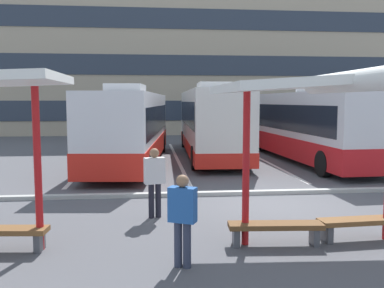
{
  "coord_description": "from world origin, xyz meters",
  "views": [
    {
      "loc": [
        -3.42,
        -10.95,
        2.85
      ],
      "look_at": [
        -1.95,
        3.42,
        1.37
      ],
      "focal_mm": 39.38,
      "sensor_mm": 36.0,
      "label": 1
    }
  ],
  "objects_px": {
    "coach_bus_2": "(307,126)",
    "bench_3": "(359,224)",
    "bench_1": "(3,234)",
    "waiting_shelter_1": "(327,86)",
    "coach_bus_0": "(131,128)",
    "coach_bus_1": "(210,122)",
    "waiting_passenger_0": "(182,215)",
    "waiting_passenger_1": "(155,178)",
    "bench_2": "(275,228)"
  },
  "relations": [
    {
      "from": "coach_bus_1",
      "to": "bench_2",
      "type": "height_order",
      "value": "coach_bus_1"
    },
    {
      "from": "bench_1",
      "to": "waiting_passenger_1",
      "type": "xyz_separation_m",
      "value": [
        2.91,
        2.02,
        0.66
      ]
    },
    {
      "from": "waiting_shelter_1",
      "to": "waiting_passenger_1",
      "type": "relative_size",
      "value": 3.0
    },
    {
      "from": "coach_bus_1",
      "to": "waiting_passenger_1",
      "type": "distance_m",
      "value": 11.74
    },
    {
      "from": "waiting_shelter_1",
      "to": "waiting_passenger_0",
      "type": "distance_m",
      "value": 3.65
    },
    {
      "from": "coach_bus_1",
      "to": "bench_1",
      "type": "bearing_deg",
      "value": -113.92
    },
    {
      "from": "waiting_passenger_1",
      "to": "coach_bus_2",
      "type": "bearing_deg",
      "value": 51.5
    },
    {
      "from": "coach_bus_2",
      "to": "waiting_shelter_1",
      "type": "height_order",
      "value": "coach_bus_2"
    },
    {
      "from": "coach_bus_1",
      "to": "waiting_shelter_1",
      "type": "bearing_deg",
      "value": -88.97
    },
    {
      "from": "bench_1",
      "to": "waiting_shelter_1",
      "type": "relative_size",
      "value": 0.34
    },
    {
      "from": "bench_1",
      "to": "waiting_passenger_1",
      "type": "height_order",
      "value": "waiting_passenger_1"
    },
    {
      "from": "bench_1",
      "to": "coach_bus_1",
      "type": "bearing_deg",
      "value": 66.08
    },
    {
      "from": "bench_3",
      "to": "bench_1",
      "type": "bearing_deg",
      "value": 179.29
    },
    {
      "from": "bench_2",
      "to": "waiting_passenger_0",
      "type": "distance_m",
      "value": 2.2
    },
    {
      "from": "waiting_shelter_1",
      "to": "bench_3",
      "type": "height_order",
      "value": "waiting_shelter_1"
    },
    {
      "from": "coach_bus_0",
      "to": "waiting_passenger_0",
      "type": "relative_size",
      "value": 7.37
    },
    {
      "from": "bench_2",
      "to": "waiting_passenger_0",
      "type": "relative_size",
      "value": 1.17
    },
    {
      "from": "coach_bus_2",
      "to": "bench_2",
      "type": "height_order",
      "value": "coach_bus_2"
    },
    {
      "from": "coach_bus_0",
      "to": "waiting_passenger_0",
      "type": "height_order",
      "value": "coach_bus_0"
    },
    {
      "from": "coach_bus_2",
      "to": "waiting_passenger_0",
      "type": "relative_size",
      "value": 7.38
    },
    {
      "from": "coach_bus_0",
      "to": "bench_3",
      "type": "distance_m",
      "value": 12.4
    },
    {
      "from": "bench_1",
      "to": "bench_3",
      "type": "bearing_deg",
      "value": -0.71
    },
    {
      "from": "coach_bus_2",
      "to": "waiting_passenger_0",
      "type": "xyz_separation_m",
      "value": [
        -6.93,
        -12.41,
        -0.71
      ]
    },
    {
      "from": "coach_bus_1",
      "to": "bench_1",
      "type": "xyz_separation_m",
      "value": [
        -5.92,
        -13.34,
        -1.42
      ]
    },
    {
      "from": "waiting_passenger_0",
      "to": "bench_3",
      "type": "bearing_deg",
      "value": 15.77
    },
    {
      "from": "coach_bus_1",
      "to": "waiting_passenger_0",
      "type": "bearing_deg",
      "value": -100.07
    },
    {
      "from": "coach_bus_2",
      "to": "bench_3",
      "type": "xyz_separation_m",
      "value": [
        -3.21,
        -11.36,
        -1.3
      ]
    },
    {
      "from": "bench_1",
      "to": "waiting_shelter_1",
      "type": "xyz_separation_m",
      "value": [
        6.16,
        -0.38,
        2.79
      ]
    },
    {
      "from": "bench_3",
      "to": "waiting_passenger_0",
      "type": "distance_m",
      "value": 3.91
    },
    {
      "from": "coach_bus_0",
      "to": "coach_bus_1",
      "type": "bearing_deg",
      "value": 29.13
    },
    {
      "from": "coach_bus_2",
      "to": "waiting_passenger_1",
      "type": "height_order",
      "value": "coach_bus_2"
    },
    {
      "from": "coach_bus_1",
      "to": "waiting_passenger_0",
      "type": "xyz_separation_m",
      "value": [
        -2.57,
        -14.48,
        -0.83
      ]
    },
    {
      "from": "coach_bus_2",
      "to": "bench_1",
      "type": "relative_size",
      "value": 6.9
    },
    {
      "from": "coach_bus_1",
      "to": "waiting_shelter_1",
      "type": "relative_size",
      "value": 2.33
    },
    {
      "from": "coach_bus_2",
      "to": "bench_1",
      "type": "distance_m",
      "value": 15.31
    },
    {
      "from": "bench_1",
      "to": "bench_3",
      "type": "xyz_separation_m",
      "value": [
        7.06,
        -0.09,
        0.0
      ]
    },
    {
      "from": "waiting_shelter_1",
      "to": "waiting_passenger_0",
      "type": "bearing_deg",
      "value": -165.0
    },
    {
      "from": "bench_3",
      "to": "waiting_passenger_1",
      "type": "distance_m",
      "value": 4.7
    },
    {
      "from": "coach_bus_2",
      "to": "waiting_shelter_1",
      "type": "distance_m",
      "value": 12.45
    },
    {
      "from": "waiting_shelter_1",
      "to": "waiting_passenger_0",
      "type": "height_order",
      "value": "waiting_shelter_1"
    },
    {
      "from": "coach_bus_1",
      "to": "waiting_passenger_1",
      "type": "relative_size",
      "value": 6.97
    },
    {
      "from": "coach_bus_0",
      "to": "waiting_passenger_1",
      "type": "distance_m",
      "value": 9.2
    },
    {
      "from": "coach_bus_2",
      "to": "bench_3",
      "type": "height_order",
      "value": "coach_bus_2"
    },
    {
      "from": "coach_bus_0",
      "to": "waiting_shelter_1",
      "type": "xyz_separation_m",
      "value": [
        4.18,
        -11.53,
        1.51
      ]
    },
    {
      "from": "waiting_passenger_0",
      "to": "coach_bus_2",
      "type": "bearing_deg",
      "value": 60.82
    },
    {
      "from": "coach_bus_1",
      "to": "coach_bus_2",
      "type": "bearing_deg",
      "value": -25.33
    },
    {
      "from": "coach_bus_2",
      "to": "bench_1",
      "type": "bearing_deg",
      "value": -132.35
    },
    {
      "from": "bench_3",
      "to": "waiting_passenger_1",
      "type": "height_order",
      "value": "waiting_passenger_1"
    },
    {
      "from": "waiting_passenger_0",
      "to": "coach_bus_0",
      "type": "bearing_deg",
      "value": 96.31
    },
    {
      "from": "coach_bus_0",
      "to": "waiting_passenger_1",
      "type": "xyz_separation_m",
      "value": [
        0.93,
        -9.13,
        -0.62
      ]
    }
  ]
}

